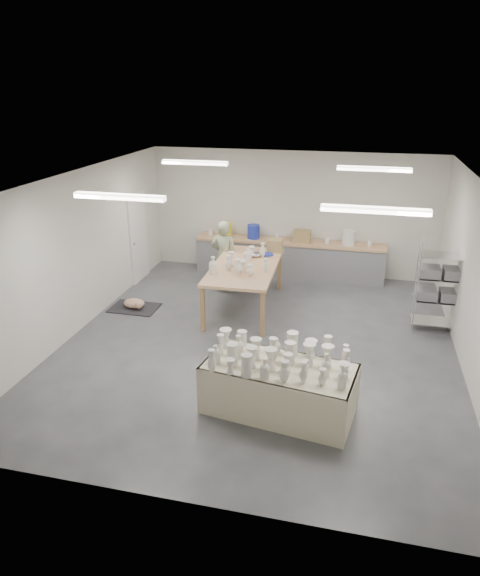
% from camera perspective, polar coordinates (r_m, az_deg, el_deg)
% --- Properties ---
extents(room, '(8.00, 8.02, 3.00)m').
position_cam_1_polar(room, '(8.87, 1.73, 6.02)').
color(room, '#424449').
rests_on(room, ground).
extents(back_counter, '(4.60, 0.60, 1.24)m').
position_cam_1_polar(back_counter, '(12.71, 5.42, 3.46)').
color(back_counter, tan).
rests_on(back_counter, ground).
extents(wire_shelf, '(0.88, 0.48, 1.80)m').
position_cam_1_polar(wire_shelf, '(10.43, 21.31, 0.36)').
color(wire_shelf, silver).
rests_on(wire_shelf, ground).
extents(drying_table, '(2.26, 1.33, 1.12)m').
position_cam_1_polar(drying_table, '(7.52, 4.29, -10.67)').
color(drying_table, olive).
rests_on(drying_table, ground).
extents(work_table, '(1.38, 2.63, 1.30)m').
position_cam_1_polar(work_table, '(10.66, 0.73, 2.58)').
color(work_table, tan).
rests_on(work_table, ground).
extents(rug, '(1.00, 0.70, 0.02)m').
position_cam_1_polar(rug, '(11.18, -11.65, -2.16)').
color(rug, black).
rests_on(rug, ground).
extents(cat, '(0.48, 0.36, 0.20)m').
position_cam_1_polar(cat, '(11.11, -11.62, -1.69)').
color(cat, white).
rests_on(cat, rug).
extents(potter, '(0.61, 0.41, 1.66)m').
position_cam_1_polar(potter, '(11.59, -1.79, 3.52)').
color(potter, gray).
rests_on(potter, ground).
extents(red_stool, '(0.45, 0.45, 0.36)m').
position_cam_1_polar(red_stool, '(12.00, -1.42, 1.62)').
color(red_stool, red).
rests_on(red_stool, ground).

